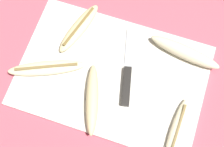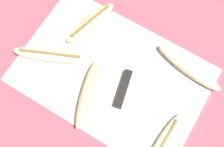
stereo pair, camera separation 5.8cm
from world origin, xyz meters
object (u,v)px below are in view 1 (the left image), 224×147
(banana_ripe_center, at_px, (79,28))
(banana_cream_curved, at_px, (47,68))
(banana_mellow_near, at_px, (92,99))
(banana_pale_long, at_px, (176,133))
(knife, at_px, (127,80))
(banana_bright_far, at_px, (185,52))

(banana_ripe_center, relative_size, banana_cream_curved, 0.86)
(banana_mellow_near, bearing_deg, banana_cream_curved, 163.14)
(banana_mellow_near, height_order, banana_pale_long, banana_mellow_near)
(banana_ripe_center, bearing_deg, banana_mellow_near, -60.29)
(knife, distance_m, banana_pale_long, 0.19)
(banana_bright_far, bearing_deg, knife, -136.20)
(banana_bright_far, height_order, banana_pale_long, banana_bright_far)
(banana_ripe_center, xyz_separation_m, banana_bright_far, (0.30, 0.02, 0.01))
(knife, bearing_deg, banana_cream_curved, 176.56)
(knife, height_order, banana_bright_far, banana_bright_far)
(knife, height_order, banana_cream_curved, banana_cream_curved)
(banana_ripe_center, xyz_separation_m, banana_mellow_near, (0.10, -0.18, 0.00))
(banana_mellow_near, height_order, banana_bright_far, banana_bright_far)
(knife, height_order, banana_ripe_center, banana_ripe_center)
(knife, bearing_deg, banana_pale_long, -44.15)
(banana_ripe_center, distance_m, banana_cream_curved, 0.14)
(knife, bearing_deg, banana_ripe_center, 136.43)
(banana_cream_curved, xyz_separation_m, banana_bright_far, (0.34, 0.16, 0.01))
(banana_ripe_center, height_order, banana_cream_curved, banana_ripe_center)
(knife, bearing_deg, banana_mellow_near, -143.70)
(banana_pale_long, bearing_deg, knife, 149.15)
(banana_mellow_near, height_order, banana_cream_curved, banana_mellow_near)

